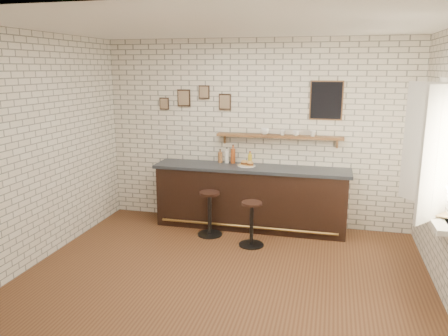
{
  "coord_description": "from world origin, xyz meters",
  "views": [
    {
      "loc": [
        1.21,
        -4.93,
        2.54
      ],
      "look_at": [
        -0.25,
        0.9,
        1.15
      ],
      "focal_mm": 35.0,
      "sensor_mm": 36.0,
      "label": 1
    }
  ],
  "objects_px": {
    "bar_counter": "(251,197)",
    "shelf_cup_d": "(313,133)",
    "bar_stool_left": "(210,212)",
    "shelf_cup_c": "(296,133)",
    "book_upper": "(436,213)",
    "bitters_bottle_white": "(227,157)",
    "shelf_cup_b": "(283,133)",
    "bar_stool_right": "(252,222)",
    "shelf_cup_a": "(265,131)",
    "bitters_bottle_amber": "(233,156)",
    "bitters_bottle_brown": "(220,157)",
    "sandwich_plate": "(247,166)",
    "book_lower": "(435,214)",
    "condiment_bottle_yellow": "(250,159)",
    "ciabatta_sandwich": "(247,163)"
  },
  "relations": [
    {
      "from": "shelf_cup_c",
      "to": "ciabatta_sandwich",
      "type": "bearing_deg",
      "value": 104.94
    },
    {
      "from": "bar_counter",
      "to": "book_lower",
      "type": "distance_m",
      "value": 2.89
    },
    {
      "from": "bitters_bottle_white",
      "to": "bar_stool_left",
      "type": "height_order",
      "value": "bitters_bottle_white"
    },
    {
      "from": "bitters_bottle_white",
      "to": "shelf_cup_b",
      "type": "xyz_separation_m",
      "value": [
        0.9,
        0.02,
        0.43
      ]
    },
    {
      "from": "bitters_bottle_white",
      "to": "shelf_cup_d",
      "type": "distance_m",
      "value": 1.43
    },
    {
      "from": "shelf_cup_b",
      "to": "bar_stool_right",
      "type": "bearing_deg",
      "value": -173.14
    },
    {
      "from": "shelf_cup_c",
      "to": "book_upper",
      "type": "distance_m",
      "value": 2.55
    },
    {
      "from": "bar_stool_right",
      "to": "book_upper",
      "type": "bearing_deg",
      "value": -20.96
    },
    {
      "from": "bar_stool_right",
      "to": "bitters_bottle_amber",
      "type": "bearing_deg",
      "value": 117.99
    },
    {
      "from": "bitters_bottle_brown",
      "to": "bar_stool_right",
      "type": "height_order",
      "value": "bitters_bottle_brown"
    },
    {
      "from": "bar_counter",
      "to": "bitters_bottle_brown",
      "type": "xyz_separation_m",
      "value": [
        -0.55,
        0.18,
        0.6
      ]
    },
    {
      "from": "bar_counter",
      "to": "sandwich_plate",
      "type": "height_order",
      "value": "sandwich_plate"
    },
    {
      "from": "bar_counter",
      "to": "shelf_cup_d",
      "type": "xyz_separation_m",
      "value": [
        0.93,
        0.2,
        1.04
      ]
    },
    {
      "from": "bar_stool_right",
      "to": "shelf_cup_c",
      "type": "height_order",
      "value": "shelf_cup_c"
    },
    {
      "from": "ciabatta_sandwich",
      "to": "shelf_cup_b",
      "type": "xyz_separation_m",
      "value": [
        0.53,
        0.17,
        0.48
      ]
    },
    {
      "from": "shelf_cup_d",
      "to": "bar_counter",
      "type": "bearing_deg",
      "value": 176.86
    },
    {
      "from": "ciabatta_sandwich",
      "to": "bitters_bottle_amber",
      "type": "xyz_separation_m",
      "value": [
        -0.27,
        0.15,
        0.08
      ]
    },
    {
      "from": "bar_stool_left",
      "to": "shelf_cup_a",
      "type": "relative_size",
      "value": 5.29
    },
    {
      "from": "bitters_bottle_brown",
      "to": "shelf_cup_a",
      "type": "distance_m",
      "value": 0.86
    },
    {
      "from": "shelf_cup_c",
      "to": "book_upper",
      "type": "height_order",
      "value": "shelf_cup_c"
    },
    {
      "from": "condiment_bottle_yellow",
      "to": "bar_stool_left",
      "type": "height_order",
      "value": "condiment_bottle_yellow"
    },
    {
      "from": "bar_stool_left",
      "to": "bar_counter",
      "type": "bearing_deg",
      "value": 41.96
    },
    {
      "from": "ciabatta_sandwich",
      "to": "shelf_cup_c",
      "type": "relative_size",
      "value": 2.22
    },
    {
      "from": "bitters_bottle_white",
      "to": "shelf_cup_b",
      "type": "relative_size",
      "value": 2.84
    },
    {
      "from": "shelf_cup_c",
      "to": "book_lower",
      "type": "relative_size",
      "value": 0.48
    },
    {
      "from": "condiment_bottle_yellow",
      "to": "shelf_cup_c",
      "type": "height_order",
      "value": "shelf_cup_c"
    },
    {
      "from": "condiment_bottle_yellow",
      "to": "shelf_cup_a",
      "type": "distance_m",
      "value": 0.51
    },
    {
      "from": "ciabatta_sandwich",
      "to": "bitters_bottle_white",
      "type": "relative_size",
      "value": 0.95
    },
    {
      "from": "bitters_bottle_brown",
      "to": "bitters_bottle_amber",
      "type": "bearing_deg",
      "value": 0.0
    },
    {
      "from": "condiment_bottle_yellow",
      "to": "shelf_cup_b",
      "type": "distance_m",
      "value": 0.68
    },
    {
      "from": "sandwich_plate",
      "to": "bitters_bottle_white",
      "type": "height_order",
      "value": "bitters_bottle_white"
    },
    {
      "from": "bitters_bottle_white",
      "to": "bitters_bottle_amber",
      "type": "bearing_deg",
      "value": -0.0
    },
    {
      "from": "condiment_bottle_yellow",
      "to": "shelf_cup_b",
      "type": "bearing_deg",
      "value": 1.9
    },
    {
      "from": "bitters_bottle_white",
      "to": "bitters_bottle_amber",
      "type": "relative_size",
      "value": 0.82
    },
    {
      "from": "bitters_bottle_white",
      "to": "shelf_cup_b",
      "type": "height_order",
      "value": "shelf_cup_b"
    },
    {
      "from": "bitters_bottle_amber",
      "to": "bar_stool_left",
      "type": "xyz_separation_m",
      "value": [
        -0.21,
        -0.67,
        -0.77
      ]
    },
    {
      "from": "bitters_bottle_brown",
      "to": "shelf_cup_d",
      "type": "bearing_deg",
      "value": 0.66
    },
    {
      "from": "bitters_bottle_white",
      "to": "book_upper",
      "type": "distance_m",
      "value": 3.34
    },
    {
      "from": "condiment_bottle_yellow",
      "to": "shelf_cup_d",
      "type": "relative_size",
      "value": 2.11
    },
    {
      "from": "sandwich_plate",
      "to": "shelf_cup_b",
      "type": "xyz_separation_m",
      "value": [
        0.54,
        0.17,
        0.53
      ]
    },
    {
      "from": "bitters_bottle_white",
      "to": "shelf_cup_d",
      "type": "height_order",
      "value": "shelf_cup_d"
    },
    {
      "from": "condiment_bottle_yellow",
      "to": "shelf_cup_a",
      "type": "bearing_deg",
      "value": 4.26
    },
    {
      "from": "bitters_bottle_white",
      "to": "shelf_cup_a",
      "type": "distance_m",
      "value": 0.76
    },
    {
      "from": "bitters_bottle_brown",
      "to": "sandwich_plate",
      "type": "bearing_deg",
      "value": -17.96
    },
    {
      "from": "bitters_bottle_amber",
      "to": "bar_stool_left",
      "type": "height_order",
      "value": "bitters_bottle_amber"
    },
    {
      "from": "bitters_bottle_white",
      "to": "condiment_bottle_yellow",
      "type": "distance_m",
      "value": 0.39
    },
    {
      "from": "sandwich_plate",
      "to": "bitters_bottle_brown",
      "type": "xyz_separation_m",
      "value": [
        -0.48,
        0.15,
        0.09
      ]
    },
    {
      "from": "shelf_cup_b",
      "to": "ciabatta_sandwich",
      "type": "bearing_deg",
      "value": 132.92
    },
    {
      "from": "bar_stool_right",
      "to": "bar_counter",
      "type": "bearing_deg",
      "value": 101.92
    },
    {
      "from": "bar_stool_right",
      "to": "book_upper",
      "type": "distance_m",
      "value": 2.46
    }
  ]
}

